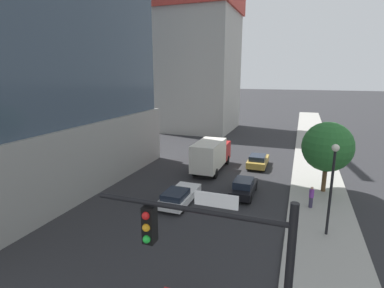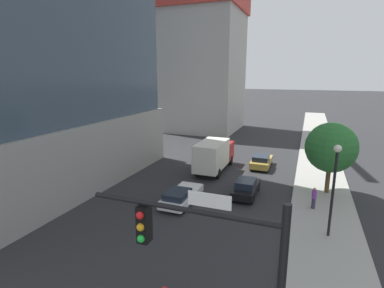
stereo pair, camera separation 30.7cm
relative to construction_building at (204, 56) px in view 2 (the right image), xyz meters
The scene contains 10 objects.
sidewalk 36.85m from the construction_building, 56.41° to the right, with size 4.51×120.00×0.15m, color #9E9B93.
construction_building is the anchor object (origin of this frame).
traffic_light_pole 48.00m from the construction_building, 70.59° to the right, with size 5.26×0.48×6.87m.
street_lamp 38.85m from the construction_building, 59.34° to the right, with size 0.44×0.44×5.71m.
street_tree 32.90m from the construction_building, 52.02° to the right, with size 4.07×4.07×5.88m.
car_black 33.17m from the construction_building, 64.52° to the right, with size 1.72×4.18×1.44m.
car_gold 26.58m from the construction_building, 55.86° to the right, with size 1.90×4.23×1.41m.
car_white 34.63m from the construction_building, 74.06° to the right, with size 1.90×4.76×1.27m.
box_truck 26.64m from the construction_building, 68.46° to the right, with size 2.38×7.17×3.23m.
pedestrian_purple_shirt 36.16m from the construction_building, 57.34° to the right, with size 0.34×0.34×1.61m.
Camera 2 is at (6.15, -2.30, 9.81)m, focal length 28.19 mm.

